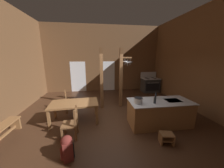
{
  "coord_description": "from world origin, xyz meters",
  "views": [
    {
      "loc": [
        -0.55,
        -4.02,
        2.39
      ],
      "look_at": [
        0.15,
        0.95,
        1.22
      ],
      "focal_mm": 18.97,
      "sensor_mm": 36.0,
      "label": 1
    }
  ],
  "objects_px": {
    "mixing_bowl_on_counter": "(138,99)",
    "bottle_tall_on_counter": "(155,100)",
    "step_stool": "(166,137)",
    "backpack": "(67,147)",
    "kitchen_island": "(159,113)",
    "ladderback_chair_by_post": "(69,102)",
    "stockpot_on_counter": "(138,100)",
    "ladderback_chair_near_window": "(72,123)",
    "bottle_short_on_counter": "(156,96)",
    "stove_range": "(150,85)",
    "dining_table": "(74,105)"
  },
  "relations": [
    {
      "from": "ladderback_chair_by_post",
      "to": "bottle_short_on_counter",
      "type": "relative_size",
      "value": 3.62
    },
    {
      "from": "stove_range",
      "to": "stockpot_on_counter",
      "type": "bearing_deg",
      "value": -120.48
    },
    {
      "from": "dining_table",
      "to": "bottle_short_on_counter",
      "type": "xyz_separation_m",
      "value": [
        2.95,
        -0.4,
        0.34
      ]
    },
    {
      "from": "step_stool",
      "to": "bottle_tall_on_counter",
      "type": "distance_m",
      "value": 1.12
    },
    {
      "from": "stove_range",
      "to": "ladderback_chair_near_window",
      "type": "distance_m",
      "value": 6.11
    },
    {
      "from": "stockpot_on_counter",
      "to": "backpack",
      "type": "bearing_deg",
      "value": -154.86
    },
    {
      "from": "kitchen_island",
      "to": "bottle_tall_on_counter",
      "type": "distance_m",
      "value": 0.65
    },
    {
      "from": "bottle_tall_on_counter",
      "to": "dining_table",
      "type": "bearing_deg",
      "value": 163.21
    },
    {
      "from": "kitchen_island",
      "to": "step_stool",
      "type": "height_order",
      "value": "kitchen_island"
    },
    {
      "from": "mixing_bowl_on_counter",
      "to": "bottle_short_on_counter",
      "type": "height_order",
      "value": "bottle_short_on_counter"
    },
    {
      "from": "backpack",
      "to": "stockpot_on_counter",
      "type": "relative_size",
      "value": 1.74
    },
    {
      "from": "bottle_tall_on_counter",
      "to": "mixing_bowl_on_counter",
      "type": "bearing_deg",
      "value": 143.54
    },
    {
      "from": "dining_table",
      "to": "backpack",
      "type": "distance_m",
      "value": 1.75
    },
    {
      "from": "stove_range",
      "to": "mixing_bowl_on_counter",
      "type": "xyz_separation_m",
      "value": [
        -2.27,
        -3.72,
        0.44
      ]
    },
    {
      "from": "ladderback_chair_near_window",
      "to": "bottle_short_on_counter",
      "type": "height_order",
      "value": "bottle_short_on_counter"
    },
    {
      "from": "ladderback_chair_near_window",
      "to": "dining_table",
      "type": "bearing_deg",
      "value": 93.28
    },
    {
      "from": "dining_table",
      "to": "bottle_tall_on_counter",
      "type": "height_order",
      "value": "bottle_tall_on_counter"
    },
    {
      "from": "ladderback_chair_by_post",
      "to": "dining_table",
      "type": "bearing_deg",
      "value": -67.06
    },
    {
      "from": "ladderback_chair_by_post",
      "to": "mixing_bowl_on_counter",
      "type": "height_order",
      "value": "mixing_bowl_on_counter"
    },
    {
      "from": "kitchen_island",
      "to": "bottle_tall_on_counter",
      "type": "height_order",
      "value": "bottle_tall_on_counter"
    },
    {
      "from": "stove_range",
      "to": "ladderback_chair_near_window",
      "type": "xyz_separation_m",
      "value": [
        -4.46,
        -4.18,
        -0.03
      ]
    },
    {
      "from": "mixing_bowl_on_counter",
      "to": "bottle_tall_on_counter",
      "type": "xyz_separation_m",
      "value": [
        0.46,
        -0.34,
        0.07
      ]
    },
    {
      "from": "stove_range",
      "to": "step_stool",
      "type": "relative_size",
      "value": 3.23
    },
    {
      "from": "ladderback_chair_by_post",
      "to": "ladderback_chair_near_window",
      "type": "bearing_deg",
      "value": -76.95
    },
    {
      "from": "dining_table",
      "to": "bottle_short_on_counter",
      "type": "distance_m",
      "value": 3.0
    },
    {
      "from": "kitchen_island",
      "to": "stove_range",
      "type": "relative_size",
      "value": 1.64
    },
    {
      "from": "kitchen_island",
      "to": "backpack",
      "type": "height_order",
      "value": "kitchen_island"
    },
    {
      "from": "step_stool",
      "to": "bottle_tall_on_counter",
      "type": "relative_size",
      "value": 1.54
    },
    {
      "from": "kitchen_island",
      "to": "ladderback_chair_near_window",
      "type": "relative_size",
      "value": 2.28
    },
    {
      "from": "stockpot_on_counter",
      "to": "mixing_bowl_on_counter",
      "type": "relative_size",
      "value": 1.76
    },
    {
      "from": "bottle_tall_on_counter",
      "to": "bottle_short_on_counter",
      "type": "xyz_separation_m",
      "value": [
        0.25,
        0.42,
        -0.0
      ]
    },
    {
      "from": "stockpot_on_counter",
      "to": "ladderback_chair_near_window",
      "type": "bearing_deg",
      "value": -174.74
    },
    {
      "from": "backpack",
      "to": "mixing_bowl_on_counter",
      "type": "distance_m",
      "value": 2.56
    },
    {
      "from": "ladderback_chair_by_post",
      "to": "mixing_bowl_on_counter",
      "type": "bearing_deg",
      "value": -27.0
    },
    {
      "from": "ladderback_chair_by_post",
      "to": "mixing_bowl_on_counter",
      "type": "distance_m",
      "value": 2.96
    },
    {
      "from": "step_stool",
      "to": "dining_table",
      "type": "bearing_deg",
      "value": 149.85
    },
    {
      "from": "mixing_bowl_on_counter",
      "to": "step_stool",
      "type": "bearing_deg",
      "value": -66.49
    },
    {
      "from": "kitchen_island",
      "to": "step_stool",
      "type": "bearing_deg",
      "value": -106.81
    },
    {
      "from": "stockpot_on_counter",
      "to": "mixing_bowl_on_counter",
      "type": "bearing_deg",
      "value": 74.6
    },
    {
      "from": "ladderback_chair_near_window",
      "to": "kitchen_island",
      "type": "bearing_deg",
      "value": 5.64
    },
    {
      "from": "kitchen_island",
      "to": "dining_table",
      "type": "height_order",
      "value": "kitchen_island"
    },
    {
      "from": "backpack",
      "to": "bottle_short_on_counter",
      "type": "height_order",
      "value": "bottle_short_on_counter"
    },
    {
      "from": "kitchen_island",
      "to": "stockpot_on_counter",
      "type": "distance_m",
      "value": 1.0
    },
    {
      "from": "dining_table",
      "to": "bottle_short_on_counter",
      "type": "bearing_deg",
      "value": -7.7
    },
    {
      "from": "kitchen_island",
      "to": "ladderback_chair_by_post",
      "type": "relative_size",
      "value": 2.28
    },
    {
      "from": "step_stool",
      "to": "backpack",
      "type": "distance_m",
      "value": 2.65
    },
    {
      "from": "step_stool",
      "to": "ladderback_chair_near_window",
      "type": "height_order",
      "value": "ladderback_chair_near_window"
    },
    {
      "from": "stockpot_on_counter",
      "to": "bottle_short_on_counter",
      "type": "height_order",
      "value": "bottle_short_on_counter"
    },
    {
      "from": "dining_table",
      "to": "stockpot_on_counter",
      "type": "height_order",
      "value": "stockpot_on_counter"
    },
    {
      "from": "ladderback_chair_by_post",
      "to": "stockpot_on_counter",
      "type": "height_order",
      "value": "stockpot_on_counter"
    }
  ]
}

